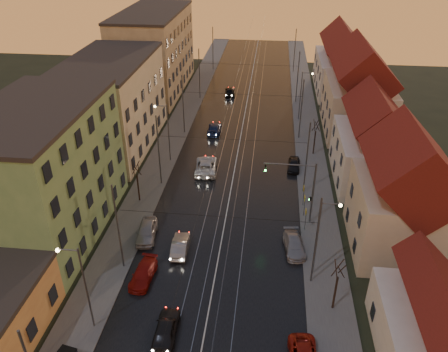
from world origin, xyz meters
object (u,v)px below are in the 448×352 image
(traffic_light_mast, at_px, (304,185))
(driving_car_4, at_px, (230,91))
(driving_car_2, at_px, (206,166))
(street_lamp_3, at_px, (303,91))
(street_lamp_1, at_px, (322,232))
(street_lamp_0, at_px, (81,281))
(street_lamp_2, at_px, (166,127))
(driving_car_1, at_px, (180,245))
(driving_car_0, at_px, (166,328))
(parked_left_3, at_px, (147,231))
(parked_left_2, at_px, (143,274))
(parked_right_2, at_px, (294,165))
(driving_car_3, at_px, (214,128))
(parked_right_1, at_px, (294,245))

(traffic_light_mast, relative_size, driving_car_4, 1.65)
(driving_car_2, bearing_deg, traffic_light_mast, 135.24)
(street_lamp_3, relative_size, driving_car_4, 1.84)
(street_lamp_1, bearing_deg, street_lamp_3, 90.00)
(street_lamp_0, height_order, street_lamp_2, same)
(driving_car_1, bearing_deg, driving_car_0, 91.50)
(street_lamp_1, height_order, traffic_light_mast, street_lamp_1)
(driving_car_4, height_order, parked_left_3, parked_left_3)
(driving_car_2, relative_size, parked_left_3, 1.26)
(parked_left_2, bearing_deg, street_lamp_1, 12.14)
(driving_car_4, relative_size, parked_right_2, 1.13)
(parked_left_2, distance_m, parked_left_3, 6.07)
(parked_left_2, bearing_deg, driving_car_3, 89.50)
(driving_car_0, distance_m, parked_right_2, 29.61)
(driving_car_4, bearing_deg, street_lamp_1, 99.09)
(driving_car_4, xyz_separation_m, parked_right_1, (10.58, -43.29, -0.10))
(street_lamp_0, relative_size, traffic_light_mast, 1.11)
(driving_car_0, bearing_deg, street_lamp_2, -79.26)
(driving_car_4, distance_m, parked_left_3, 43.11)
(street_lamp_0, bearing_deg, traffic_light_mast, 43.10)
(parked_right_2, bearing_deg, street_lamp_2, -177.91)
(parked_right_1, bearing_deg, parked_right_2, 80.66)
(driving_car_3, distance_m, parked_left_3, 26.27)
(street_lamp_0, xyz_separation_m, driving_car_1, (5.30, 9.84, -4.19))
(parked_left_2, height_order, parked_right_1, parked_right_1)
(driving_car_3, height_order, driving_car_4, driving_car_4)
(parked_left_3, bearing_deg, parked_left_2, -84.05)
(driving_car_2, distance_m, parked_right_2, 11.37)
(street_lamp_3, distance_m, driving_car_2, 22.64)
(driving_car_1, bearing_deg, street_lamp_1, 168.26)
(parked_left_2, relative_size, parked_right_2, 1.11)
(traffic_light_mast, relative_size, driving_car_0, 1.71)
(street_lamp_2, xyz_separation_m, driving_car_1, (5.30, -18.16, -4.19))
(driving_car_1, relative_size, parked_right_2, 1.09)
(street_lamp_3, bearing_deg, driving_car_4, 139.98)
(street_lamp_3, relative_size, traffic_light_mast, 1.11)
(street_lamp_1, distance_m, driving_car_2, 22.20)
(traffic_light_mast, height_order, driving_car_3, traffic_light_mast)
(driving_car_2, bearing_deg, street_lamp_2, -27.34)
(street_lamp_1, height_order, driving_car_3, street_lamp_1)
(driving_car_4, relative_size, parked_right_1, 0.98)
(driving_car_2, xyz_separation_m, parked_left_3, (-3.99, -14.13, -0.02))
(street_lamp_2, height_order, driving_car_4, street_lamp_2)
(parked_right_1, bearing_deg, street_lamp_3, 78.76)
(street_lamp_3, xyz_separation_m, driving_car_0, (-12.02, -44.11, -4.17))
(street_lamp_2, distance_m, driving_car_2, 7.22)
(street_lamp_2, xyz_separation_m, driving_car_4, (5.71, 26.49, -4.14))
(street_lamp_1, distance_m, parked_left_2, 16.18)
(driving_car_0, relative_size, parked_right_1, 0.95)
(driving_car_1, distance_m, parked_right_2, 21.08)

